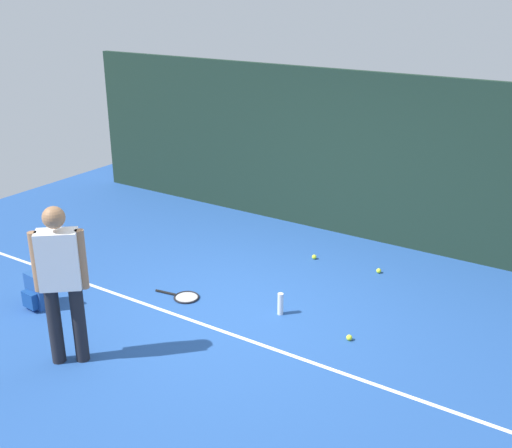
% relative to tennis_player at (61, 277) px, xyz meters
% --- Properties ---
extents(ground_plane, '(12.00, 12.00, 0.00)m').
position_rel_tennis_player_xyz_m(ground_plane, '(0.88, 1.78, -0.97)').
color(ground_plane, '#234C93').
extents(back_fence, '(10.00, 0.10, 2.51)m').
position_rel_tennis_player_xyz_m(back_fence, '(0.88, 4.78, 0.29)').
color(back_fence, '#192D23').
rests_on(back_fence, ground).
extents(court_line, '(9.00, 0.05, 0.00)m').
position_rel_tennis_player_xyz_m(court_line, '(0.88, 1.32, -0.96)').
color(court_line, white).
rests_on(court_line, ground).
extents(tennis_player, '(0.45, 0.43, 1.70)m').
position_rel_tennis_player_xyz_m(tennis_player, '(0.00, 0.00, 0.00)').
color(tennis_player, black).
rests_on(tennis_player, ground).
extents(tennis_racket, '(0.63, 0.37, 0.03)m').
position_rel_tennis_player_xyz_m(tennis_racket, '(0.12, 1.72, -0.95)').
color(tennis_racket, black).
rests_on(tennis_racket, ground).
extents(backpack, '(0.32, 0.30, 0.44)m').
position_rel_tennis_player_xyz_m(backpack, '(-1.21, 0.59, -0.76)').
color(backpack, '#1E478C').
rests_on(backpack, ground).
extents(tennis_ball_near_player, '(0.07, 0.07, 0.07)m').
position_rel_tennis_player_xyz_m(tennis_ball_near_player, '(0.93, 3.64, -0.93)').
color(tennis_ball_near_player, '#CCE033').
rests_on(tennis_ball_near_player, ground).
extents(tennis_ball_by_fence, '(0.07, 0.07, 0.07)m').
position_rel_tennis_player_xyz_m(tennis_ball_by_fence, '(2.27, 1.93, -0.93)').
color(tennis_ball_by_fence, '#CCE033').
rests_on(tennis_ball_by_fence, ground).
extents(tennis_ball_mid_court, '(0.07, 0.07, 0.07)m').
position_rel_tennis_player_xyz_m(tennis_ball_mid_court, '(1.88, 3.71, -0.93)').
color(tennis_ball_mid_court, '#CCE033').
rests_on(tennis_ball_mid_court, ground).
extents(water_bottle, '(0.07, 0.07, 0.27)m').
position_rel_tennis_player_xyz_m(water_bottle, '(1.33, 2.02, -0.83)').
color(water_bottle, white).
rests_on(water_bottle, ground).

